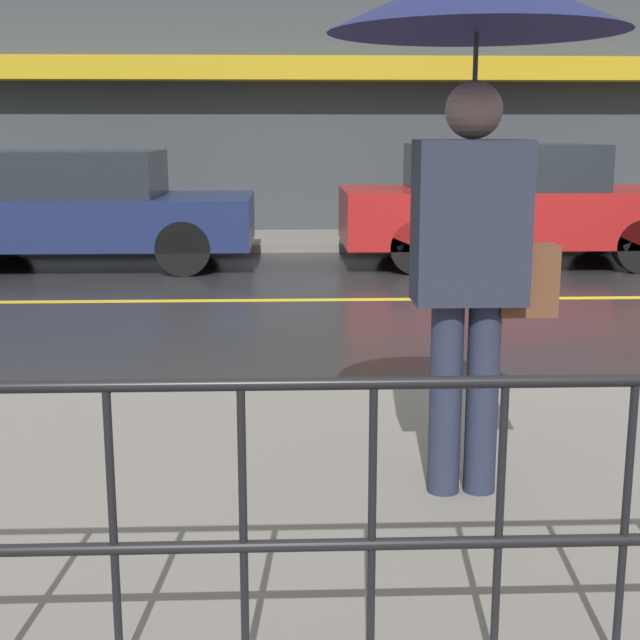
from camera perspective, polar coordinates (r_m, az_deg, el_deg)
name	(u,v)px	position (r m, az deg, el deg)	size (l,w,h in m)	color
ground_plane	(489,299)	(9.18, 10.78, 1.34)	(80.00, 80.00, 0.00)	#262628
sidewalk_far	(422,240)	(13.60, 6.54, 5.12)	(28.00, 1.90, 0.12)	slate
lane_marking	(489,298)	(9.18, 10.78, 1.37)	(25.20, 0.12, 0.01)	gold
building_storefront	(415,82)	(14.58, 6.12, 14.90)	(28.00, 0.85, 4.82)	#383D42
pedestrian	(476,70)	(3.72, 9.97, 15.46)	(1.19, 1.19, 2.19)	#23283D
car_navy	(84,208)	(11.56, -14.86, 6.95)	(4.08, 1.87, 1.43)	#19234C
car_red	(510,204)	(11.64, 12.06, 7.30)	(4.34, 1.84, 1.51)	maroon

